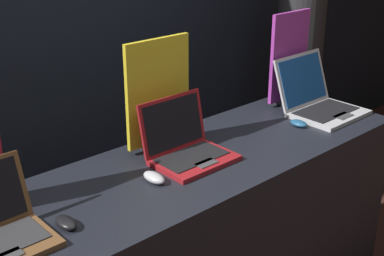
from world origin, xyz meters
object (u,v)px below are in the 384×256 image
(mouse_middle, at_px, (154,178))
(laptop_back, at_px, (318,100))
(laptop_middle, at_px, (186,146))
(promo_stand_middle, at_px, (158,96))
(mouse_front, at_px, (66,222))
(person_bystander, at_px, (297,79))
(promo_stand_back, at_px, (289,60))
(mouse_back, at_px, (299,123))

(mouse_middle, relative_size, laptop_back, 0.30)
(laptop_middle, xyz_separation_m, laptop_back, (0.87, -0.04, 0.01))
(mouse_middle, height_order, laptop_back, laptop_back)
(laptop_middle, relative_size, promo_stand_middle, 0.69)
(laptop_middle, bearing_deg, laptop_back, -2.79)
(mouse_front, relative_size, laptop_back, 0.28)
(laptop_middle, relative_size, mouse_middle, 2.99)
(mouse_middle, distance_m, person_bystander, 1.90)
(laptop_back, relative_size, person_bystander, 0.22)
(mouse_front, bearing_deg, laptop_back, 3.14)
(laptop_back, xyz_separation_m, promo_stand_back, (0.00, 0.20, 0.17))
(mouse_middle, relative_size, promo_stand_back, 0.23)
(promo_stand_middle, bearing_deg, laptop_back, -14.19)
(laptop_middle, bearing_deg, promo_stand_middle, 90.00)
(mouse_back, xyz_separation_m, promo_stand_back, (0.23, 0.26, 0.22))
(mouse_front, bearing_deg, promo_stand_middle, 25.30)
(mouse_back, bearing_deg, promo_stand_back, 48.56)
(mouse_front, relative_size, person_bystander, 0.06)
(mouse_front, bearing_deg, promo_stand_back, 10.78)
(laptop_back, bearing_deg, mouse_back, -166.27)
(mouse_middle, xyz_separation_m, mouse_back, (0.87, -0.02, -0.00))
(mouse_back, xyz_separation_m, person_bystander, (0.90, 0.69, -0.12))
(promo_stand_back, bearing_deg, mouse_back, -131.44)
(promo_stand_middle, relative_size, laptop_back, 1.30)
(mouse_middle, distance_m, promo_stand_middle, 0.40)
(laptop_back, distance_m, person_bystander, 0.94)
(laptop_back, bearing_deg, laptop_middle, 177.21)
(mouse_front, xyz_separation_m, laptop_middle, (0.64, 0.13, 0.04))
(promo_stand_middle, bearing_deg, person_bystander, 15.17)
(mouse_middle, bearing_deg, laptop_back, 1.67)
(mouse_middle, xyz_separation_m, laptop_back, (1.10, 0.03, 0.05))
(laptop_middle, distance_m, promo_stand_back, 0.90)
(mouse_middle, xyz_separation_m, person_bystander, (1.77, 0.67, -0.13))
(promo_stand_middle, xyz_separation_m, person_bystander, (1.54, 0.42, -0.34))
(laptop_middle, relative_size, person_bystander, 0.20)
(mouse_middle, height_order, promo_stand_middle, promo_stand_middle)
(mouse_front, height_order, promo_stand_middle, promo_stand_middle)
(promo_stand_back, relative_size, person_bystander, 0.29)
(laptop_middle, relative_size, laptop_back, 0.89)
(mouse_back, bearing_deg, laptop_middle, 171.22)
(laptop_middle, bearing_deg, promo_stand_back, 10.57)
(mouse_middle, relative_size, mouse_back, 1.21)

